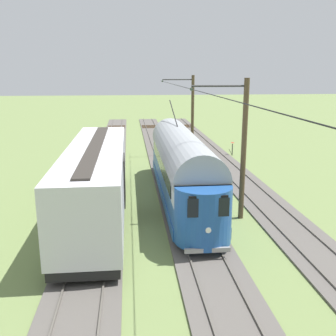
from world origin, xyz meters
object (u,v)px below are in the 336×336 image
(track_end_bumper, at_px, (110,154))
(boxcar_adjacent, at_px, (97,179))
(vintage_streetcar, at_px, (182,165))
(catenary_pole_mid_near, at_px, (242,148))
(switch_stand, at_px, (232,148))
(catenary_pole_foreground, at_px, (192,114))

(track_end_bumper, bearing_deg, boxcar_adjacent, 90.01)
(vintage_streetcar, bearing_deg, catenary_pole_mid_near, 129.53)
(vintage_streetcar, xyz_separation_m, switch_stand, (-6.61, -12.66, -1.55))
(boxcar_adjacent, relative_size, catenary_pole_mid_near, 1.98)
(catenary_pole_mid_near, xyz_separation_m, switch_stand, (-3.87, -15.97, -3.21))
(boxcar_adjacent, distance_m, catenary_pole_mid_near, 7.91)
(switch_stand, height_order, track_end_bumper, switch_stand)
(vintage_streetcar, distance_m, catenary_pole_foreground, 13.55)
(catenary_pole_mid_near, bearing_deg, switch_stand, -103.62)
(vintage_streetcar, height_order, switch_stand, vintage_streetcar)
(vintage_streetcar, relative_size, catenary_pole_foreground, 2.19)
(vintage_streetcar, distance_m, switch_stand, 14.36)
(boxcar_adjacent, distance_m, catenary_pole_foreground, 17.39)
(catenary_pole_foreground, xyz_separation_m, track_end_bumper, (7.66, 0.67, -3.51))
(catenary_pole_mid_near, xyz_separation_m, track_end_bumper, (7.66, -15.81, -3.51))
(track_end_bumper, bearing_deg, catenary_pole_mid_near, 115.85)
(catenary_pole_foreground, height_order, catenary_pole_mid_near, same)
(catenary_pole_foreground, relative_size, switch_stand, 6.05)
(boxcar_adjacent, bearing_deg, switch_stand, -127.52)
(boxcar_adjacent, bearing_deg, catenary_pole_foreground, -116.26)
(catenary_pole_foreground, relative_size, track_end_bumper, 4.15)
(catenary_pole_mid_near, relative_size, switch_stand, 6.05)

